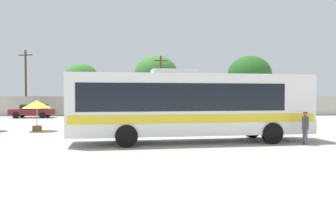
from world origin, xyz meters
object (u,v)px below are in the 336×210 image
(coach_bus_white_yellow, at_px, (189,104))
(utility_pole_far, at_px, (26,81))
(parked_car_leftmost_maroon, at_px, (33,111))
(roadside_tree_midleft, at_px, (156,74))
(utility_pole_near, at_px, (161,84))
(vendor_umbrella_near_gate_yellow, at_px, (37,105))
(roadside_tree_right, at_px, (297,86))
(attendant_by_bus_door, at_px, (305,126))
(parked_car_second_black, at_px, (88,111))
(roadside_tree_left, at_px, (81,77))
(roadside_tree_midright, at_px, (249,74))

(coach_bus_white_yellow, height_order, utility_pole_far, utility_pole_far)
(parked_car_leftmost_maroon, bearing_deg, roadside_tree_midleft, 36.46)
(utility_pole_far, height_order, roadside_tree_midleft, utility_pole_far)
(utility_pole_far, bearing_deg, utility_pole_near, 3.51)
(vendor_umbrella_near_gate_yellow, bearing_deg, utility_pole_far, 112.29)
(roadside_tree_right, bearing_deg, roadside_tree_midleft, 179.59)
(coach_bus_white_yellow, relative_size, utility_pole_near, 1.73)
(roadside_tree_right, bearing_deg, coach_bus_white_yellow, -121.50)
(attendant_by_bus_door, relative_size, roadside_tree_midleft, 0.21)
(attendant_by_bus_door, xyz_separation_m, roadside_tree_right, (12.15, 29.95, 2.77))
(attendant_by_bus_door, bearing_deg, parked_car_second_black, 125.88)
(parked_car_leftmost_maroon, height_order, roadside_tree_left, roadside_tree_left)
(vendor_umbrella_near_gate_yellow, distance_m, parked_car_second_black, 12.60)
(attendant_by_bus_door, xyz_separation_m, utility_pole_far, (-22.54, 25.22, 3.14))
(parked_car_leftmost_maroon, distance_m, roadside_tree_left, 9.56)
(roadside_tree_midright, bearing_deg, roadside_tree_midleft, 162.85)
(roadside_tree_midright, bearing_deg, roadside_tree_left, 174.54)
(utility_pole_near, bearing_deg, coach_bus_white_yellow, -87.62)
(roadside_tree_left, height_order, roadside_tree_right, roadside_tree_left)
(attendant_by_bus_door, xyz_separation_m, parked_car_second_black, (-14.07, 19.45, -0.14))
(vendor_umbrella_near_gate_yellow, height_order, utility_pole_near, utility_pole_near)
(utility_pole_near, height_order, roadside_tree_midleft, roadside_tree_midleft)
(vendor_umbrella_near_gate_yellow, relative_size, utility_pole_far, 0.26)
(attendant_by_bus_door, distance_m, vendor_umbrella_near_gate_yellow, 16.57)
(roadside_tree_midright, relative_size, roadside_tree_right, 1.44)
(roadside_tree_midleft, bearing_deg, vendor_umbrella_near_gate_yellow, -108.87)
(coach_bus_white_yellow, bearing_deg, utility_pole_far, 125.40)
(utility_pole_near, bearing_deg, attendant_by_bus_door, -76.05)
(utility_pole_near, distance_m, roadside_tree_midright, 11.17)
(attendant_by_bus_door, bearing_deg, roadside_tree_right, 67.92)
(roadside_tree_left, xyz_separation_m, roadside_tree_right, (28.84, 1.44, -0.99))
(roadside_tree_left, relative_size, roadside_tree_midleft, 0.84)
(parked_car_second_black, relative_size, utility_pole_far, 0.58)
(attendant_by_bus_door, height_order, utility_pole_far, utility_pole_far)
(parked_car_second_black, bearing_deg, roadside_tree_midright, 20.64)
(parked_car_leftmost_maroon, xyz_separation_m, roadside_tree_midleft, (12.99, 9.60, 4.50))
(utility_pole_far, xyz_separation_m, roadside_tree_right, (34.69, 4.73, -0.37))
(vendor_umbrella_near_gate_yellow, distance_m, roadside_tree_midleft, 24.74)
(roadside_tree_left, bearing_deg, parked_car_second_black, -73.82)
(roadside_tree_left, bearing_deg, coach_bus_white_yellow, -67.65)
(utility_pole_near, relative_size, roadside_tree_right, 1.42)
(parked_car_leftmost_maroon, bearing_deg, coach_bus_white_yellow, -52.80)
(coach_bus_white_yellow, height_order, parked_car_second_black, coach_bus_white_yellow)
(parked_car_leftmost_maroon, bearing_deg, attendant_by_bus_door, -45.53)
(roadside_tree_left, distance_m, roadside_tree_midright, 21.39)
(parked_car_second_black, bearing_deg, utility_pole_near, 41.81)
(attendant_by_bus_door, xyz_separation_m, utility_pole_near, (-6.51, 26.21, 2.88))
(coach_bus_white_yellow, relative_size, roadside_tree_right, 2.46)
(utility_pole_far, bearing_deg, parked_car_second_black, -34.27)
(vendor_umbrella_near_gate_yellow, distance_m, utility_pole_near, 21.19)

